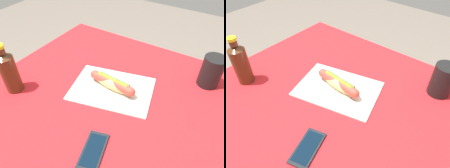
% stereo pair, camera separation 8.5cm
% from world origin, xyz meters
% --- Properties ---
extents(dining_table, '(1.04, 0.94, 0.76)m').
position_xyz_m(dining_table, '(0.00, 0.00, 0.62)').
color(dining_table, brown).
rests_on(dining_table, ground).
extents(paper_wrapper, '(0.38, 0.31, 0.01)m').
position_xyz_m(paper_wrapper, '(-0.02, 0.05, 0.76)').
color(paper_wrapper, silver).
rests_on(paper_wrapper, dining_table).
extents(hot_dog, '(0.22, 0.06, 0.05)m').
position_xyz_m(hot_dog, '(-0.02, 0.05, 0.79)').
color(hot_dog, '#E5BC75').
rests_on(hot_dog, paper_wrapper).
extents(cell_phone, '(0.10, 0.15, 0.01)m').
position_xyz_m(cell_phone, '(0.08, -0.22, 0.76)').
color(cell_phone, black).
rests_on(cell_phone, dining_table).
extents(soda_bottle, '(0.07, 0.07, 0.21)m').
position_xyz_m(soda_bottle, '(-0.37, -0.16, 0.85)').
color(soda_bottle, '#4C2814').
rests_on(soda_bottle, dining_table).
extents(drinking_cup, '(0.09, 0.09, 0.13)m').
position_xyz_m(drinking_cup, '(0.30, 0.30, 0.82)').
color(drinking_cup, black).
rests_on(drinking_cup, dining_table).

